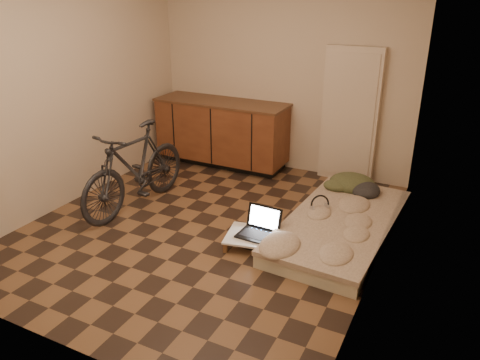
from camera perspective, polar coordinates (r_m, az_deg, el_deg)
The scene contains 10 objects.
room_shell at distance 4.53m, azimuth -4.40°, elevation 9.02°, with size 3.50×4.00×2.60m.
cabinets at distance 6.54m, azimuth -2.21°, elevation 5.82°, with size 1.84×0.62×0.91m.
appliance_panel at distance 6.06m, azimuth 13.24°, elevation 7.62°, with size 0.70×0.10×1.70m, color beige.
bicycle at distance 5.32m, azimuth -12.73°, elevation 1.94°, with size 0.48×1.64×1.06m, color black.
futon at distance 4.92m, azimuth 12.16°, elevation -5.44°, with size 1.08×2.09×0.17m.
clothing_pile at distance 5.56m, azimuth 13.92°, elevation 0.07°, with size 0.57×0.47×0.23m, color #3A4125, non-canonical shape.
headphones at distance 4.97m, azimuth 9.73°, elevation -2.87°, with size 0.23×0.21×0.15m, color black, non-canonical shape.
lap_desk at distance 4.58m, azimuth 2.74°, elevation -7.01°, with size 0.77×0.58×0.12m.
laptop at distance 4.58m, azimuth 2.38°, elevation -6.01°, with size 0.38×0.34×0.25m.
mouse at distance 4.49m, azimuth 6.01°, elevation -7.27°, with size 0.06×0.09×0.03m, color silver.
Camera 1 is at (2.28, -3.77, 2.37)m, focal length 35.00 mm.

